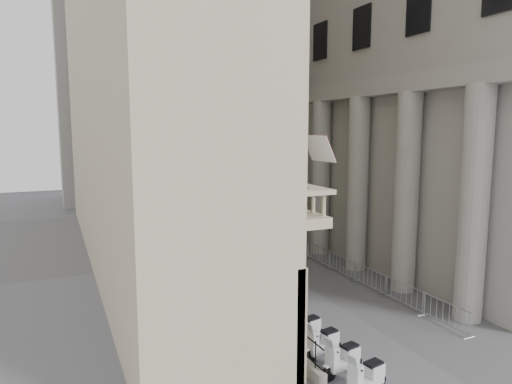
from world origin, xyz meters
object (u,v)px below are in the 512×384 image
security_tent (194,205)px  pedestrian_b (195,203)px  street_lamp (207,189)px  info_kiosk (195,248)px  pedestrian_a (234,214)px

security_tent → pedestrian_b: 11.75m
street_lamp → info_kiosk: (-1.69, -2.65, -3.23)m
info_kiosk → pedestrian_a: info_kiosk is taller
security_tent → pedestrian_b: bearing=73.2°
pedestrian_a → info_kiosk: bearing=42.5°
security_tent → street_lamp: size_ratio=0.54×
info_kiosk → pedestrian_b: 17.86m
pedestrian_b → security_tent: bearing=84.3°
security_tent → info_kiosk: 6.44m
info_kiosk → pedestrian_b: (5.06, 17.12, -0.08)m
security_tent → pedestrian_a: 6.21m
info_kiosk → street_lamp: bearing=38.3°
street_lamp → info_kiosk: size_ratio=3.58×
security_tent → street_lamp: 3.71m
street_lamp → pedestrian_a: size_ratio=3.61×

